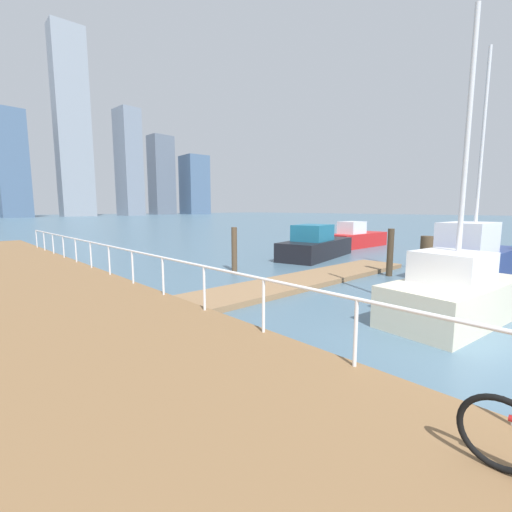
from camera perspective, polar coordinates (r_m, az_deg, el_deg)
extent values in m
plane|color=slate|center=(22.81, -22.67, 0.19)|extent=(300.00, 300.00, 0.00)
cube|color=#93704C|center=(13.33, 7.91, -3.94)|extent=(11.86, 2.00, 0.18)
cylinder|color=white|center=(5.58, 15.98, -12.02)|extent=(0.06, 0.06, 1.05)
cylinder|color=white|center=(6.78, 1.24, -8.15)|extent=(0.06, 0.06, 1.05)
cylinder|color=white|center=(8.30, -8.45, -5.26)|extent=(0.06, 0.06, 1.05)
cylinder|color=white|center=(9.98, -14.96, -3.21)|extent=(0.06, 0.06, 1.05)
cylinder|color=white|center=(11.77, -19.52, -1.75)|extent=(0.06, 0.06, 1.05)
cylinder|color=white|center=(13.62, -22.85, -0.66)|extent=(0.06, 0.06, 1.05)
cylinder|color=white|center=(15.51, -25.39, 0.16)|extent=(0.06, 0.06, 1.05)
cylinder|color=white|center=(17.42, -27.36, 0.80)|extent=(0.06, 0.06, 1.05)
cylinder|color=white|center=(19.35, -28.95, 1.32)|extent=(0.06, 0.06, 1.05)
cylinder|color=white|center=(21.30, -30.25, 1.74)|extent=(0.06, 0.06, 1.05)
cylinder|color=white|center=(23.26, -31.33, 2.09)|extent=(0.06, 0.06, 1.05)
cylinder|color=white|center=(25.22, -32.24, 2.38)|extent=(0.06, 0.06, 1.05)
cylinder|color=white|center=(11.70, -19.63, 0.79)|extent=(0.06, 28.06, 0.06)
cylinder|color=#473826|center=(15.38, 21.08, 0.54)|extent=(0.26, 0.26, 1.96)
cylinder|color=brown|center=(15.43, -3.57, 1.08)|extent=(0.25, 0.25, 1.96)
cylinder|color=#473826|center=(11.07, 25.88, -2.25)|extent=(0.33, 0.33, 2.01)
cube|color=beige|center=(10.07, 29.69, -6.36)|extent=(4.41, 2.31, 1.00)
cube|color=white|center=(9.65, 29.34, -1.61)|extent=(1.62, 1.64, 0.75)
cylinder|color=silver|center=(9.91, 31.17, 14.75)|extent=(0.12, 0.12, 6.35)
cube|color=red|center=(26.32, 16.31, 2.53)|extent=(5.60, 1.68, 1.00)
cube|color=white|center=(25.52, 15.40, 4.50)|extent=(1.77, 1.33, 0.85)
cube|color=navy|center=(15.93, 31.81, -1.37)|extent=(6.79, 1.97, 1.14)
cube|color=white|center=(15.11, 31.34, 2.57)|extent=(2.42, 1.54, 1.13)
cylinder|color=silver|center=(15.90, 32.96, 14.06)|extent=(0.12, 0.12, 7.43)
cube|color=black|center=(20.11, 9.83, 1.18)|extent=(6.27, 3.45, 1.00)
cube|color=#1E6B8C|center=(19.54, 9.25, 3.78)|extent=(2.49, 2.14, 0.88)
torus|color=black|center=(4.19, 35.02, -22.66)|extent=(0.06, 0.72, 0.72)
cube|color=slate|center=(132.25, -35.37, 12.03)|extent=(8.83, 14.06, 31.46)
cube|color=#8C939E|center=(138.17, -27.85, 18.55)|extent=(10.47, 7.22, 61.08)
cube|color=gray|center=(144.13, -20.09, 14.06)|extent=(7.68, 9.87, 39.18)
cube|color=slate|center=(164.10, -15.18, 12.56)|extent=(9.98, 8.08, 34.12)
cube|color=slate|center=(169.14, -10.02, 11.32)|extent=(10.94, 12.03, 26.82)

